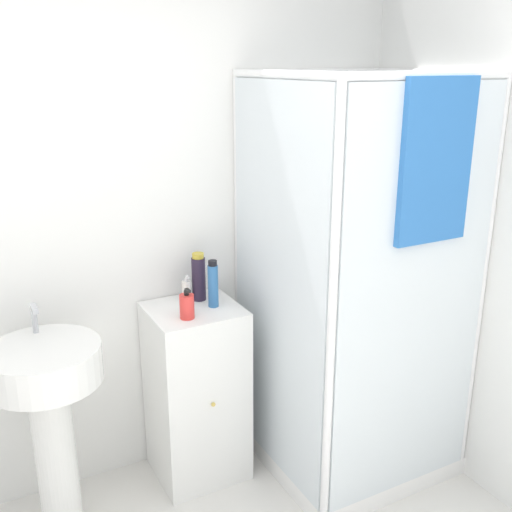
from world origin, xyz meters
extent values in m
cube|color=white|center=(0.00, 1.70, 1.25)|extent=(6.40, 0.06, 2.50)
cube|color=white|center=(1.24, 1.24, 0.04)|extent=(0.86, 0.86, 0.09)
cylinder|color=white|center=(1.65, 1.65, 0.97)|extent=(0.04, 0.04, 1.95)
cylinder|color=white|center=(0.83, 1.65, 0.97)|extent=(0.04, 0.04, 1.95)
cylinder|color=white|center=(1.65, 0.83, 0.97)|extent=(0.04, 0.04, 1.95)
cylinder|color=white|center=(0.83, 0.83, 0.97)|extent=(0.04, 0.04, 1.95)
cylinder|color=white|center=(1.24, 0.83, 1.93)|extent=(0.82, 0.04, 0.04)
cylinder|color=white|center=(1.24, 1.65, 1.93)|extent=(0.82, 0.04, 0.04)
cylinder|color=white|center=(0.83, 1.24, 1.93)|extent=(0.04, 0.82, 0.04)
cylinder|color=white|center=(1.65, 1.24, 1.93)|extent=(0.04, 0.82, 0.04)
cube|color=silver|center=(1.24, 0.82, 1.00)|extent=(0.79, 0.01, 1.82)
cube|color=silver|center=(0.82, 1.24, 1.00)|extent=(0.01, 0.79, 1.82)
cylinder|color=#B7BABF|center=(1.46, 1.59, 0.82)|extent=(0.02, 0.02, 1.46)
cylinder|color=#B7BABF|center=(1.46, 1.54, 1.57)|extent=(0.07, 0.07, 0.04)
cube|color=#2D6BB7|center=(1.27, 0.80, 1.60)|extent=(0.35, 0.03, 0.65)
cube|color=white|center=(0.50, 1.47, 0.44)|extent=(0.42, 0.39, 0.89)
sphere|color=gold|center=(0.50, 1.26, 0.49)|extent=(0.02, 0.02, 0.02)
cylinder|color=white|center=(-0.19, 1.36, 0.37)|extent=(0.17, 0.17, 0.75)
cylinder|color=white|center=(-0.19, 1.36, 0.82)|extent=(0.45, 0.45, 0.15)
cylinder|color=#B7BABF|center=(-0.19, 1.51, 0.96)|extent=(0.02, 0.02, 0.13)
cube|color=#B7BABF|center=(-0.19, 1.48, 1.02)|extent=(0.02, 0.07, 0.02)
cylinder|color=red|center=(0.44, 1.38, 0.94)|extent=(0.07, 0.07, 0.11)
cylinder|color=black|center=(0.44, 1.38, 1.01)|extent=(0.02, 0.02, 0.02)
cube|color=black|center=(0.44, 1.36, 1.03)|extent=(0.02, 0.04, 0.01)
cylinder|color=#281E33|center=(0.57, 1.56, 0.99)|extent=(0.07, 0.07, 0.21)
cylinder|color=gold|center=(0.57, 1.56, 1.11)|extent=(0.06, 0.06, 0.02)
cylinder|color=#2D66A3|center=(0.59, 1.45, 0.99)|extent=(0.05, 0.05, 0.20)
cylinder|color=black|center=(0.59, 1.45, 1.10)|extent=(0.04, 0.04, 0.02)
cylinder|color=white|center=(0.50, 1.55, 0.94)|extent=(0.04, 0.04, 0.10)
cylinder|color=silver|center=(0.50, 1.55, 1.00)|extent=(0.02, 0.02, 0.02)
cube|color=silver|center=(0.50, 1.54, 1.02)|extent=(0.01, 0.02, 0.01)
camera|label=1|loc=(-0.45, -0.93, 1.98)|focal=42.00mm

